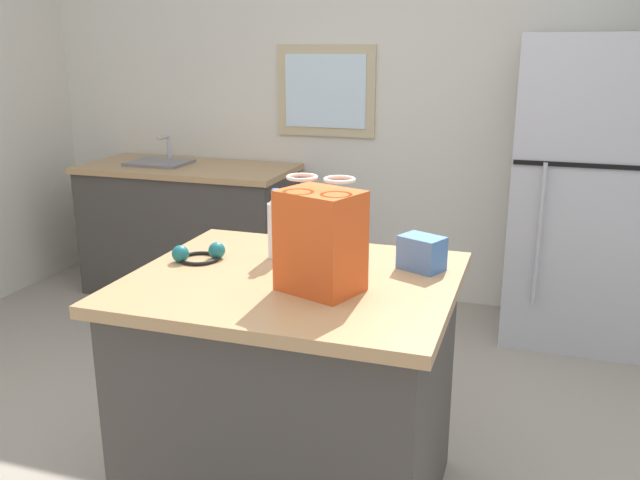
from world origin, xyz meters
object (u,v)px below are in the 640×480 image
(refrigerator, at_px, (581,193))
(ear_defenders, at_px, (199,254))
(bottle, at_px, (276,227))
(kitchen_island, at_px, (295,393))
(small_box, at_px, (422,253))
(shopping_bag, at_px, (321,240))

(refrigerator, relative_size, ear_defenders, 8.37)
(refrigerator, distance_m, bottle, 2.14)
(bottle, bearing_deg, refrigerator, 57.27)
(kitchen_island, xyz_separation_m, small_box, (0.41, 0.22, 0.52))
(kitchen_island, bearing_deg, ear_defenders, 170.98)
(ear_defenders, bearing_deg, shopping_bag, -16.94)
(refrigerator, bearing_deg, shopping_bag, -113.17)
(kitchen_island, height_order, refrigerator, refrigerator)
(shopping_bag, bearing_deg, ear_defenders, 163.06)
(refrigerator, bearing_deg, small_box, -109.16)
(kitchen_island, xyz_separation_m, refrigerator, (1.02, 1.98, 0.42))
(kitchen_island, bearing_deg, small_box, 27.90)
(refrigerator, distance_m, shopping_bag, 2.27)
(bottle, distance_m, ear_defenders, 0.31)
(refrigerator, relative_size, small_box, 11.71)
(refrigerator, height_order, shopping_bag, refrigerator)
(kitchen_island, height_order, bottle, bottle)
(kitchen_island, distance_m, ear_defenders, 0.63)
(small_box, xyz_separation_m, ear_defenders, (-0.81, -0.15, -0.04))
(refrigerator, relative_size, bottle, 6.60)
(ear_defenders, bearing_deg, refrigerator, 53.43)
(shopping_bag, bearing_deg, bottle, 133.45)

